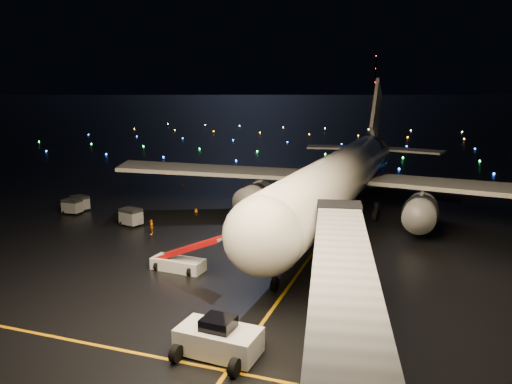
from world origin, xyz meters
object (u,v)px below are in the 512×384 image
airliner (346,147)px  baggage_cart_2 (80,203)px  pushback_tug (219,336)px  belt_loader (178,252)px  crew_c (152,227)px  baggage_cart_1 (72,207)px  baggage_cart_0 (131,217)px

airliner → baggage_cart_2: 33.01m
baggage_cart_2 → airliner: bearing=33.6°
pushback_tug → belt_loader: size_ratio=0.72×
crew_c → baggage_cart_1: 14.19m
pushback_tug → crew_c: bearing=133.3°
baggage_cart_0 → baggage_cart_1: (-9.56, 2.19, -0.07)m
airliner → pushback_tug: (-1.41, -34.33, -6.96)m
belt_loader → crew_c: (-7.35, 8.16, -0.79)m
airliner → baggage_cart_0: bearing=-146.5°
crew_c → belt_loader: bearing=11.7°
airliner → pushback_tug: 35.06m
baggage_cart_0 → crew_c: bearing=-14.2°
baggage_cart_0 → baggage_cart_1: size_ratio=1.07×
belt_loader → pushback_tug: bearing=-48.9°
belt_loader → baggage_cart_1: belt_loader is taller
baggage_cart_1 → baggage_cart_2: (-0.30, 1.77, 0.01)m
baggage_cart_2 → belt_loader: bearing=-16.4°
belt_loader → baggage_cart_0: belt_loader is taller
airliner → crew_c: size_ratio=36.13×
pushback_tug → airliner: bearing=91.6°
pushback_tug → baggage_cart_0: 29.27m
baggage_cart_0 → baggage_cart_2: (-9.86, 3.96, -0.06)m
pushback_tug → baggage_cart_1: bearing=144.9°
belt_loader → crew_c: bearing=136.0°
crew_c → airliner: bearing=100.6°
airliner → pushback_tug: size_ratio=12.22×
airliner → belt_loader: 26.00m
crew_c → baggage_cart_1: bearing=-138.7°
baggage_cart_0 → airliner: bearing=47.0°
airliner → baggage_cart_0: airliner is taller
baggage_cart_1 → crew_c: bearing=-18.4°
baggage_cart_0 → pushback_tug: bearing=-31.6°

